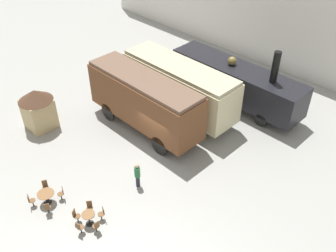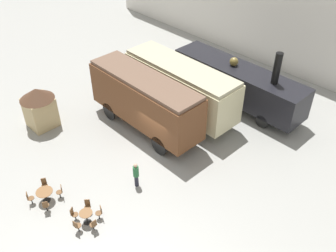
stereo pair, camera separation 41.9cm
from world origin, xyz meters
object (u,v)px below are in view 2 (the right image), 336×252
Objects in this scene: passenger_coach_vintage at (180,85)px; ticket_kiosk at (39,105)px; passenger_coach_wooden at (145,99)px; steam_locomotive at (238,82)px; cafe_table_near at (86,215)px; cafe_table_mid at (45,193)px; visitor_person at (136,174)px; cafe_chair_0 at (77,226)px.

passenger_coach_vintage is 9.91m from ticket_kiosk.
passenger_coach_wooden is at bearing -94.11° from passenger_coach_vintage.
steam_locomotive reaches higher than passenger_coach_wooden.
cafe_table_near is 9.80m from ticket_kiosk.
cafe_table_mid is at bearing -27.70° from ticket_kiosk.
visitor_person is (1.47, -11.15, -0.92)m from steam_locomotive.
ticket_kiosk is at bearing 152.30° from cafe_table_mid.
passenger_coach_wooden is 2.93× the size of ticket_kiosk.
passenger_coach_wooden is (-0.23, -3.15, 0.15)m from passenger_coach_vintage.
passenger_coach_wooden is 11.65× the size of cafe_table_near.
ticket_kiosk reaches higher than cafe_table_mid.
steam_locomotive is at bearing 57.83° from ticket_kiosk.
passenger_coach_vintage is at bearing 94.80° from cafe_table_mid.
visitor_person is (-0.45, 4.32, 0.41)m from cafe_chair_0.
visitor_person reaches higher than cafe_table_mid.
cafe_chair_0 is (1.91, -15.47, -1.32)m from steam_locomotive.
cafe_table_near is at bearing -70.48° from passenger_coach_vintage.
passenger_coach_wooden reaches higher than ticket_kiosk.
steam_locomotive is at bearing 96.67° from cafe_table_near.
cafe_table_mid is 0.55× the size of visitor_person.
ticket_kiosk is at bearing 164.38° from cafe_table_near.
steam_locomotive is at bearing 61.99° from passenger_coach_vintage.
steam_locomotive is at bearing -7.88° from cafe_chair_0.
cafe_chair_0 is at bearing -70.75° from passenger_coach_vintage.
cafe_chair_0 reaches higher than cafe_table_near.
passenger_coach_vintage is 10.40× the size of cafe_chair_0.
cafe_chair_0 is (0.19, -0.70, -0.04)m from cafe_table_near.
steam_locomotive is 4.51m from passenger_coach_vintage.
cafe_chair_0 is at bearing 1.91° from cafe_table_mid.
passenger_coach_wooden is 8.75m from cafe_table_mid.
cafe_table_near is at bearing -62.08° from passenger_coach_wooden.
steam_locomotive is at bearing 97.50° from visitor_person.
passenger_coach_vintage is at bearing -118.01° from steam_locomotive.
cafe_table_mid is 5.14m from visitor_person.
cafe_table_near reaches higher than cafe_table_mid.
steam_locomotive reaches higher than cafe_table_mid.
steam_locomotive is at bearing 71.84° from passenger_coach_wooden.
cafe_chair_0 is 10.19m from ticket_kiosk.
cafe_table_mid is at bearing -94.15° from steam_locomotive.
visitor_person is at bearing 59.57° from cafe_table_mid.
cafe_table_mid is at bearing -85.20° from passenger_coach_vintage.
passenger_coach_wooden is at bearing 12.00° from cafe_chair_0.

